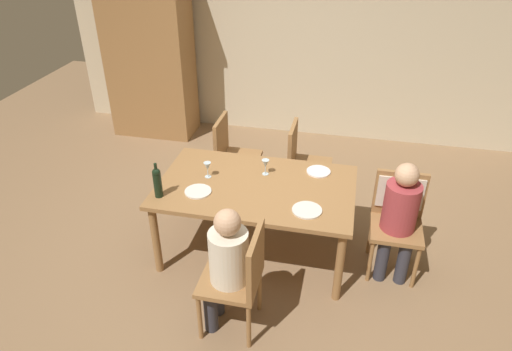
# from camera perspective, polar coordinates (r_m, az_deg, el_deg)

# --- Properties ---
(ground_plane) EXTENTS (10.00, 10.00, 0.00)m
(ground_plane) POSITION_cam_1_polar(r_m,az_deg,el_deg) (4.52, 0.00, -9.14)
(ground_plane) COLOR #846647
(rear_room_partition) EXTENTS (6.40, 0.12, 2.70)m
(rear_room_partition) POSITION_cam_1_polar(r_m,az_deg,el_deg) (6.34, 5.60, 16.74)
(rear_room_partition) COLOR beige
(rear_room_partition) RESTS_ON ground_plane
(armoire_cabinet) EXTENTS (1.18, 0.62, 2.18)m
(armoire_cabinet) POSITION_cam_1_polar(r_m,az_deg,el_deg) (6.52, -13.05, 14.22)
(armoire_cabinet) COLOR olive
(armoire_cabinet) RESTS_ON ground_plane
(dining_table) EXTENTS (1.74, 1.07, 0.74)m
(dining_table) POSITION_cam_1_polar(r_m,az_deg,el_deg) (4.12, 0.00, -2.11)
(dining_table) COLOR olive
(dining_table) RESTS_ON ground_plane
(chair_right_end) EXTENTS (0.44, 0.46, 0.92)m
(chair_right_end) POSITION_cam_1_polar(r_m,az_deg,el_deg) (4.22, 17.21, -3.90)
(chair_right_end) COLOR olive
(chair_right_end) RESTS_ON ground_plane
(chair_near) EXTENTS (0.44, 0.44, 0.92)m
(chair_near) POSITION_cam_1_polar(r_m,az_deg,el_deg) (3.49, -1.90, -12.21)
(chair_near) COLOR olive
(chair_near) RESTS_ON ground_plane
(chair_far_right) EXTENTS (0.44, 0.44, 0.92)m
(chair_far_right) POSITION_cam_1_polar(r_m,az_deg,el_deg) (4.92, 5.78, 1.97)
(chair_far_right) COLOR olive
(chair_far_right) RESTS_ON ground_plane
(chair_far_left) EXTENTS (0.44, 0.44, 0.92)m
(chair_far_left) POSITION_cam_1_polar(r_m,az_deg,el_deg) (5.05, -3.06, 2.92)
(chair_far_left) COLOR olive
(chair_far_left) RESTS_ON ground_plane
(person_woman_host) EXTENTS (0.29, 0.34, 1.11)m
(person_woman_host) POSITION_cam_1_polar(r_m,az_deg,el_deg) (4.07, 17.40, -4.53)
(person_woman_host) COLOR #33333D
(person_woman_host) RESTS_ON ground_plane
(person_man_bearded) EXTENTS (0.34, 0.29, 1.10)m
(person_man_bearded) POSITION_cam_1_polar(r_m,az_deg,el_deg) (3.44, -3.79, -10.62)
(person_man_bearded) COLOR #33333D
(person_man_bearded) RESTS_ON ground_plane
(wine_bottle_tall_green) EXTENTS (0.07, 0.07, 0.32)m
(wine_bottle_tall_green) POSITION_cam_1_polar(r_m,az_deg,el_deg) (3.94, -12.12, -0.74)
(wine_bottle_tall_green) COLOR black
(wine_bottle_tall_green) RESTS_ON dining_table
(wine_glass_near_left) EXTENTS (0.07, 0.07, 0.15)m
(wine_glass_near_left) POSITION_cam_1_polar(r_m,az_deg,el_deg) (4.16, -6.03, 1.08)
(wine_glass_near_left) COLOR silver
(wine_glass_near_left) RESTS_ON dining_table
(wine_glass_centre) EXTENTS (0.07, 0.07, 0.15)m
(wine_glass_centre) POSITION_cam_1_polar(r_m,az_deg,el_deg) (4.19, 1.18, 1.43)
(wine_glass_centre) COLOR silver
(wine_glass_centre) RESTS_ON dining_table
(dinner_plate_host) EXTENTS (0.25, 0.25, 0.01)m
(dinner_plate_host) POSITION_cam_1_polar(r_m,az_deg,el_deg) (3.77, 6.34, -4.29)
(dinner_plate_host) COLOR silver
(dinner_plate_host) RESTS_ON dining_table
(dinner_plate_guest_left) EXTENTS (0.23, 0.23, 0.01)m
(dinner_plate_guest_left) POSITION_cam_1_polar(r_m,az_deg,el_deg) (4.01, -7.19, -1.97)
(dinner_plate_guest_left) COLOR silver
(dinner_plate_guest_left) RESTS_ON dining_table
(dinner_plate_guest_right) EXTENTS (0.22, 0.22, 0.01)m
(dinner_plate_guest_right) POSITION_cam_1_polar(r_m,az_deg,el_deg) (4.30, 7.75, 0.50)
(dinner_plate_guest_right) COLOR white
(dinner_plate_guest_right) RESTS_ON dining_table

